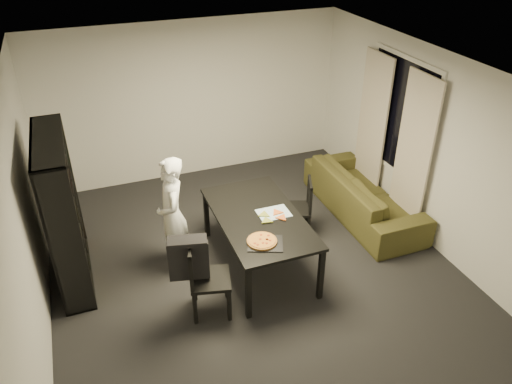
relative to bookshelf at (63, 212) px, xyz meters
name	(u,v)px	position (x,y,z in m)	size (l,w,h in m)	color
room	(250,178)	(2.16, -0.60, 0.35)	(5.01, 5.51, 2.61)	black
window_pane	(400,116)	(4.64, 0.00, 0.55)	(0.02, 1.40, 1.60)	black
window_frame	(400,116)	(4.64, 0.00, 0.55)	(0.03, 1.52, 1.72)	white
curtain_left	(413,155)	(4.56, -0.52, 0.20)	(0.03, 0.70, 2.25)	beige
curtain_right	(372,126)	(4.56, 0.52, 0.20)	(0.03, 0.70, 2.25)	beige
bookshelf	(63,212)	(0.00, 0.00, 0.00)	(0.35, 1.50, 1.90)	black
dining_table	(259,220)	(2.25, -0.63, -0.26)	(1.01, 1.82, 0.76)	black
chair_left	(202,274)	(1.35, -1.20, -0.40)	(0.54, 0.54, 0.96)	black
chair_right	(302,204)	(3.07, -0.20, -0.46)	(0.52, 0.52, 0.86)	black
draped_jacket	(188,257)	(1.22, -1.17, -0.15)	(0.46, 0.28, 0.53)	black
person	(173,215)	(1.25, -0.26, -0.17)	(0.57, 0.37, 1.56)	white
baking_tray	(265,243)	(2.12, -1.19, -0.19)	(0.40, 0.32, 0.01)	black
pepperoni_pizza	(262,241)	(2.09, -1.16, -0.17)	(0.35, 0.35, 0.03)	#925E2A
kitchen_towel	(274,213)	(2.45, -0.64, -0.19)	(0.40, 0.30, 0.01)	silver
pizza_slices	(272,216)	(2.40, -0.72, -0.18)	(0.37, 0.31, 0.01)	gold
sofa	(363,194)	(4.16, -0.05, -0.62)	(2.27, 0.89, 0.66)	#3A3917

